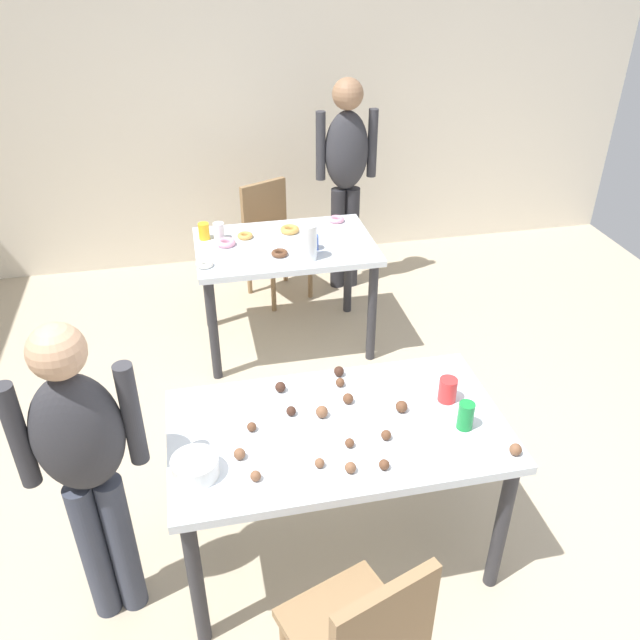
% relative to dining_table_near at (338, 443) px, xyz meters
% --- Properties ---
extents(ground_plane, '(6.40, 6.40, 0.00)m').
position_rel_dining_table_near_xyz_m(ground_plane, '(0.07, 0.01, -0.66)').
color(ground_plane, tan).
extents(wall_back, '(6.40, 0.10, 2.60)m').
position_rel_dining_table_near_xyz_m(wall_back, '(0.07, 3.21, 0.64)').
color(wall_back, beige).
rests_on(wall_back, ground_plane).
extents(dining_table_near, '(1.38, 0.77, 0.75)m').
position_rel_dining_table_near_xyz_m(dining_table_near, '(0.00, 0.00, 0.00)').
color(dining_table_near, silver).
rests_on(dining_table_near, ground_plane).
extents(dining_table_far, '(1.14, 0.75, 0.75)m').
position_rel_dining_table_near_xyz_m(dining_table_far, '(0.07, 1.77, -0.01)').
color(dining_table_far, silver).
rests_on(dining_table_far, ground_plane).
extents(chair_near_table, '(0.51, 0.51, 0.87)m').
position_rel_dining_table_near_xyz_m(chair_near_table, '(-0.09, -0.76, -0.16)').
color(chair_near_table, olive).
rests_on(chair_near_table, ground_plane).
extents(chair_far_table, '(0.53, 0.53, 0.87)m').
position_rel_dining_table_near_xyz_m(chair_far_table, '(0.09, 2.50, -0.16)').
color(chair_far_table, olive).
rests_on(chair_far_table, ground_plane).
extents(person_girl_near, '(0.45, 0.23, 1.43)m').
position_rel_dining_table_near_xyz_m(person_girl_near, '(-0.97, -0.10, 0.19)').
color(person_girl_near, '#383D4C').
rests_on(person_girl_near, ground_plane).
extents(person_adult_far, '(0.45, 0.22, 1.60)m').
position_rel_dining_table_near_xyz_m(person_adult_far, '(0.65, 2.49, 0.31)').
color(person_adult_far, '#28282D').
rests_on(person_adult_far, ground_plane).
extents(mixing_bowl, '(0.18, 0.18, 0.08)m').
position_rel_dining_table_near_xyz_m(mixing_bowl, '(-0.58, -0.15, 0.13)').
color(mixing_bowl, white).
rests_on(mixing_bowl, dining_table_near).
extents(soda_can, '(0.07, 0.07, 0.12)m').
position_rel_dining_table_near_xyz_m(soda_can, '(0.50, -0.11, 0.15)').
color(soda_can, '#198438').
rests_on(soda_can, dining_table_near).
extents(fork_near, '(0.17, 0.02, 0.01)m').
position_rel_dining_table_near_xyz_m(fork_near, '(0.29, 0.18, 0.10)').
color(fork_near, silver).
rests_on(fork_near, dining_table_near).
extents(cup_near_0, '(0.08, 0.08, 0.11)m').
position_rel_dining_table_near_xyz_m(cup_near_0, '(0.50, 0.07, 0.15)').
color(cup_near_0, red).
rests_on(cup_near_0, dining_table_near).
extents(cake_ball_0, '(0.04, 0.04, 0.04)m').
position_rel_dining_table_near_xyz_m(cake_ball_0, '(0.17, -0.11, 0.11)').
color(cake_ball_0, brown).
rests_on(cake_ball_0, dining_table_near).
extents(cake_ball_1, '(0.05, 0.05, 0.05)m').
position_rel_dining_table_near_xyz_m(cake_ball_1, '(0.08, 0.14, 0.12)').
color(cake_ball_1, brown).
rests_on(cake_ball_1, dining_table_near).
extents(cake_ball_2, '(0.04, 0.04, 0.04)m').
position_rel_dining_table_near_xyz_m(cake_ball_2, '(-0.18, 0.11, 0.11)').
color(cake_ball_2, '#3D2319').
rests_on(cake_ball_2, dining_table_near).
extents(cake_ball_3, '(0.04, 0.04, 0.04)m').
position_rel_dining_table_near_xyz_m(cake_ball_3, '(-0.35, 0.05, 0.11)').
color(cake_ball_3, brown).
rests_on(cake_ball_3, dining_table_near).
extents(cake_ball_4, '(0.05, 0.05, 0.05)m').
position_rel_dining_table_near_xyz_m(cake_ball_4, '(0.64, -0.30, 0.12)').
color(cake_ball_4, brown).
rests_on(cake_ball_4, dining_table_near).
extents(cake_ball_5, '(0.04, 0.04, 0.04)m').
position_rel_dining_table_near_xyz_m(cake_ball_5, '(0.11, -0.27, 0.11)').
color(cake_ball_5, brown).
rests_on(cake_ball_5, dining_table_near).
extents(cake_ball_6, '(0.05, 0.05, 0.05)m').
position_rel_dining_table_near_xyz_m(cake_ball_6, '(-0.05, 0.07, 0.12)').
color(cake_ball_6, brown).
rests_on(cake_ball_6, dining_table_near).
extents(cake_ball_7, '(0.05, 0.05, 0.05)m').
position_rel_dining_table_near_xyz_m(cake_ball_7, '(0.08, 0.34, 0.12)').
color(cake_ball_7, '#3D2319').
rests_on(cake_ball_7, dining_table_near).
extents(cake_ball_8, '(0.05, 0.05, 0.05)m').
position_rel_dining_table_near_xyz_m(cake_ball_8, '(0.28, 0.04, 0.12)').
color(cake_ball_8, brown).
rests_on(cake_ball_8, dining_table_near).
extents(cake_ball_9, '(0.05, 0.05, 0.05)m').
position_rel_dining_table_near_xyz_m(cake_ball_9, '(-0.20, 0.28, 0.12)').
color(cake_ball_9, '#3D2319').
rests_on(cake_ball_9, dining_table_near).
extents(cake_ball_10, '(0.04, 0.04, 0.04)m').
position_rel_dining_table_near_xyz_m(cake_ball_10, '(0.07, 0.26, 0.11)').
color(cake_ball_10, brown).
rests_on(cake_ball_10, dining_table_near).
extents(cake_ball_11, '(0.04, 0.04, 0.04)m').
position_rel_dining_table_near_xyz_m(cake_ball_11, '(-0.01, -0.26, 0.11)').
color(cake_ball_11, brown).
rests_on(cake_ball_11, dining_table_near).
extents(cake_ball_12, '(0.04, 0.04, 0.04)m').
position_rel_dining_table_near_xyz_m(cake_ball_12, '(0.02, -0.13, 0.11)').
color(cake_ball_12, brown).
rests_on(cake_ball_12, dining_table_near).
extents(cake_ball_13, '(0.05, 0.05, 0.05)m').
position_rel_dining_table_near_xyz_m(cake_ball_13, '(-0.41, -0.10, 0.12)').
color(cake_ball_13, brown).
rests_on(cake_ball_13, dining_table_near).
extents(cake_ball_14, '(0.04, 0.04, 0.04)m').
position_rel_dining_table_near_xyz_m(cake_ball_14, '(-0.37, -0.23, 0.11)').
color(cake_ball_14, brown).
rests_on(cake_ball_14, dining_table_near).
extents(cake_ball_15, '(0.04, 0.04, 0.04)m').
position_rel_dining_table_near_xyz_m(cake_ball_15, '(-0.12, -0.21, 0.11)').
color(cake_ball_15, brown).
rests_on(cake_ball_15, dining_table_near).
extents(pitcher_far, '(0.10, 0.10, 0.22)m').
position_rel_dining_table_near_xyz_m(pitcher_far, '(0.18, 1.53, 0.20)').
color(pitcher_far, white).
rests_on(pitcher_far, dining_table_far).
extents(cup_far_0, '(0.08, 0.08, 0.09)m').
position_rel_dining_table_near_xyz_m(cup_far_0, '(0.23, 1.66, 0.14)').
color(cup_far_0, '#3351B2').
rests_on(cup_far_0, dining_table_far).
extents(cup_far_1, '(0.07, 0.07, 0.11)m').
position_rel_dining_table_near_xyz_m(cup_far_1, '(-0.43, 1.95, 0.15)').
color(cup_far_1, yellow).
rests_on(cup_far_1, dining_table_far).
extents(cup_far_2, '(0.07, 0.07, 0.11)m').
position_rel_dining_table_near_xyz_m(cup_far_2, '(-0.33, 1.93, 0.15)').
color(cup_far_2, white).
rests_on(cup_far_2, dining_table_far).
extents(donut_far_0, '(0.10, 0.10, 0.03)m').
position_rel_dining_table_near_xyz_m(donut_far_0, '(-0.17, 1.91, 0.11)').
color(donut_far_0, gold).
rests_on(donut_far_0, dining_table_far).
extents(donut_far_1, '(0.11, 0.11, 0.03)m').
position_rel_dining_table_near_xyz_m(donut_far_1, '(-0.45, 1.56, 0.11)').
color(donut_far_1, white).
rests_on(donut_far_1, dining_table_far).
extents(donut_far_2, '(0.12, 0.12, 0.04)m').
position_rel_dining_table_near_xyz_m(donut_far_2, '(-0.30, 1.83, 0.11)').
color(donut_far_2, pink).
rests_on(donut_far_2, dining_table_far).
extents(donut_far_3, '(0.10, 0.10, 0.03)m').
position_rel_dining_table_near_xyz_m(donut_far_3, '(0.01, 1.61, 0.11)').
color(donut_far_3, brown).
rests_on(donut_far_3, dining_table_far).
extents(donut_far_4, '(0.13, 0.13, 0.04)m').
position_rel_dining_table_near_xyz_m(donut_far_4, '(0.13, 1.94, 0.11)').
color(donut_far_4, gold).
rests_on(donut_far_4, dining_table_far).
extents(donut_far_5, '(0.11, 0.11, 0.03)m').
position_rel_dining_table_near_xyz_m(donut_far_5, '(0.47, 2.05, 0.11)').
color(donut_far_5, pink).
rests_on(donut_far_5, dining_table_far).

